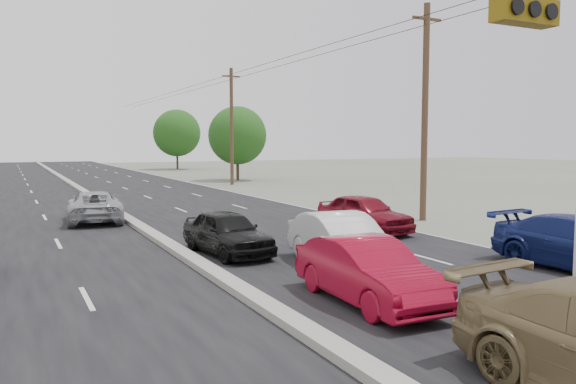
{
  "coord_description": "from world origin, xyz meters",
  "views": [
    {
      "loc": [
        -4.95,
        -5.59,
        3.66
      ],
      "look_at": [
        2.45,
        9.15,
        2.2
      ],
      "focal_mm": 35.0,
      "sensor_mm": 36.0,
      "label": 1
    }
  ],
  "objects_px": {
    "utility_pole_right_c": "(232,126)",
    "queue_car_e": "(364,214)",
    "tree_right_far": "(177,133)",
    "tree_right_mid": "(237,135)",
    "queue_car_a": "(227,233)",
    "oncoming_far": "(95,207)",
    "red_sedan": "(367,272)",
    "queue_car_b": "(342,241)",
    "utility_pole_right_b": "(425,111)"
  },
  "relations": [
    {
      "from": "utility_pole_right_c",
      "to": "queue_car_e",
      "type": "distance_m",
      "value": 27.47
    },
    {
      "from": "tree_right_far",
      "to": "tree_right_mid",
      "type": "bearing_deg",
      "value": -92.29
    },
    {
      "from": "queue_car_a",
      "to": "oncoming_far",
      "type": "xyz_separation_m",
      "value": [
        -2.8,
        9.92,
        -0.01
      ]
    },
    {
      "from": "utility_pole_right_c",
      "to": "tree_right_mid",
      "type": "relative_size",
      "value": 1.4
    },
    {
      "from": "red_sedan",
      "to": "queue_car_e",
      "type": "bearing_deg",
      "value": 58.01
    },
    {
      "from": "tree_right_mid",
      "to": "queue_car_e",
      "type": "height_order",
      "value": "tree_right_mid"
    },
    {
      "from": "queue_car_b",
      "to": "oncoming_far",
      "type": "distance_m",
      "value": 14.18
    },
    {
      "from": "queue_car_b",
      "to": "utility_pole_right_b",
      "type": "bearing_deg",
      "value": 43.91
    },
    {
      "from": "utility_pole_right_b",
      "to": "queue_car_e",
      "type": "bearing_deg",
      "value": -158.9
    },
    {
      "from": "tree_right_mid",
      "to": "tree_right_far",
      "type": "relative_size",
      "value": 0.88
    },
    {
      "from": "utility_pole_right_c",
      "to": "queue_car_a",
      "type": "relative_size",
      "value": 2.38
    },
    {
      "from": "tree_right_mid",
      "to": "queue_car_a",
      "type": "distance_m",
      "value": 36.35
    },
    {
      "from": "tree_right_mid",
      "to": "tree_right_far",
      "type": "distance_m",
      "value": 25.03
    },
    {
      "from": "tree_right_mid",
      "to": "utility_pole_right_c",
      "type": "bearing_deg",
      "value": -116.57
    },
    {
      "from": "red_sedan",
      "to": "queue_car_b",
      "type": "xyz_separation_m",
      "value": [
        1.46,
        3.41,
        0.05
      ]
    },
    {
      "from": "utility_pole_right_b",
      "to": "red_sedan",
      "type": "height_order",
      "value": "utility_pole_right_b"
    },
    {
      "from": "utility_pole_right_c",
      "to": "tree_right_far",
      "type": "relative_size",
      "value": 1.23
    },
    {
      "from": "queue_car_e",
      "to": "utility_pole_right_b",
      "type": "bearing_deg",
      "value": 13.36
    },
    {
      "from": "queue_car_e",
      "to": "oncoming_far",
      "type": "distance_m",
      "value": 12.43
    },
    {
      "from": "queue_car_e",
      "to": "queue_car_b",
      "type": "bearing_deg",
      "value": -137.69
    },
    {
      "from": "utility_pole_right_c",
      "to": "oncoming_far",
      "type": "xyz_separation_m",
      "value": [
        -13.9,
        -18.6,
        -4.4
      ]
    },
    {
      "from": "queue_car_a",
      "to": "queue_car_b",
      "type": "xyz_separation_m",
      "value": [
        2.33,
        -3.3,
        0.06
      ]
    },
    {
      "from": "queue_car_b",
      "to": "queue_car_e",
      "type": "height_order",
      "value": "queue_car_b"
    },
    {
      "from": "tree_right_far",
      "to": "red_sedan",
      "type": "relative_size",
      "value": 1.84
    },
    {
      "from": "utility_pole_right_c",
      "to": "red_sedan",
      "type": "height_order",
      "value": "utility_pole_right_c"
    },
    {
      "from": "utility_pole_right_c",
      "to": "queue_car_b",
      "type": "distance_m",
      "value": 33.29
    },
    {
      "from": "utility_pole_right_b",
      "to": "queue_car_a",
      "type": "xyz_separation_m",
      "value": [
        -11.1,
        -3.52,
        -4.39
      ]
    },
    {
      "from": "utility_pole_right_b",
      "to": "tree_right_mid",
      "type": "bearing_deg",
      "value": 85.24
    },
    {
      "from": "utility_pole_right_b",
      "to": "utility_pole_right_c",
      "type": "relative_size",
      "value": 1.0
    },
    {
      "from": "tree_right_mid",
      "to": "queue_car_b",
      "type": "relative_size",
      "value": 1.5
    },
    {
      "from": "utility_pole_right_b",
      "to": "queue_car_b",
      "type": "relative_size",
      "value": 2.11
    },
    {
      "from": "queue_car_e",
      "to": "oncoming_far",
      "type": "xyz_separation_m",
      "value": [
        -9.38,
        8.15,
        -0.07
      ]
    },
    {
      "from": "red_sedan",
      "to": "queue_car_b",
      "type": "height_order",
      "value": "queue_car_b"
    },
    {
      "from": "tree_right_far",
      "to": "queue_car_a",
      "type": "bearing_deg",
      "value": -104.01
    },
    {
      "from": "utility_pole_right_c",
      "to": "queue_car_b",
      "type": "xyz_separation_m",
      "value": [
        -8.77,
        -31.82,
        -4.33
      ]
    },
    {
      "from": "oncoming_far",
      "to": "queue_car_b",
      "type": "bearing_deg",
      "value": 117.52
    },
    {
      "from": "utility_pole_right_b",
      "to": "red_sedan",
      "type": "xyz_separation_m",
      "value": [
        -10.23,
        -10.23,
        -4.37
      ]
    },
    {
      "from": "queue_car_e",
      "to": "oncoming_far",
      "type": "bearing_deg",
      "value": 131.28
    },
    {
      "from": "tree_right_far",
      "to": "oncoming_far",
      "type": "xyz_separation_m",
      "value": [
        -17.4,
        -48.6,
        -4.25
      ]
    },
    {
      "from": "red_sedan",
      "to": "queue_car_e",
      "type": "distance_m",
      "value": 10.23
    },
    {
      "from": "utility_pole_right_b",
      "to": "queue_car_a",
      "type": "relative_size",
      "value": 2.38
    },
    {
      "from": "queue_car_a",
      "to": "queue_car_e",
      "type": "bearing_deg",
      "value": 8.97
    },
    {
      "from": "queue_car_b",
      "to": "queue_car_a",
      "type": "bearing_deg",
      "value": 131.26
    },
    {
      "from": "queue_car_b",
      "to": "oncoming_far",
      "type": "bearing_deg",
      "value": 117.24
    },
    {
      "from": "utility_pole_right_b",
      "to": "utility_pole_right_c",
      "type": "distance_m",
      "value": 25.0
    },
    {
      "from": "queue_car_e",
      "to": "queue_car_a",
      "type": "bearing_deg",
      "value": -172.65
    },
    {
      "from": "utility_pole_right_b",
      "to": "queue_car_e",
      "type": "height_order",
      "value": "utility_pole_right_b"
    },
    {
      "from": "red_sedan",
      "to": "queue_car_a",
      "type": "relative_size",
      "value": 1.06
    },
    {
      "from": "utility_pole_right_b",
      "to": "queue_car_b",
      "type": "height_order",
      "value": "utility_pole_right_b"
    },
    {
      "from": "queue_car_a",
      "to": "utility_pole_right_b",
      "type": "bearing_deg",
      "value": 11.47
    }
  ]
}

